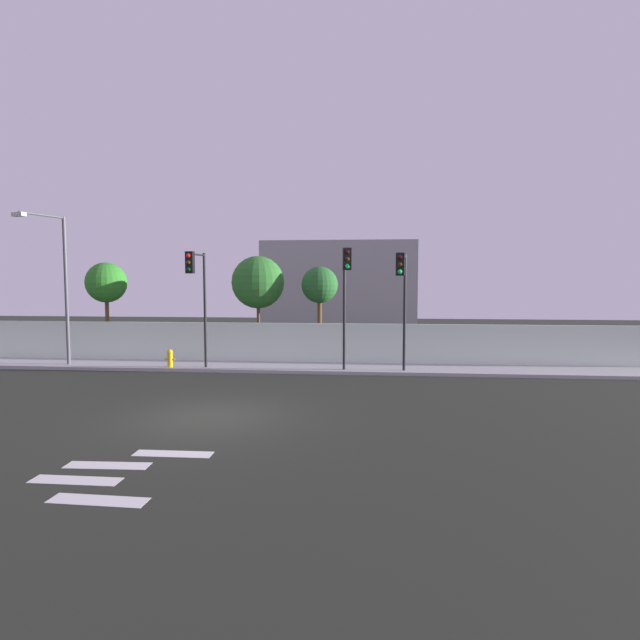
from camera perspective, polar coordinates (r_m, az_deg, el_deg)
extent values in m
plane|color=#252820|center=(15.61, -12.06, -10.32)|extent=(80.00, 80.00, 0.00)
cube|color=#A8A8A8|center=(23.37, -5.97, -5.17)|extent=(36.00, 2.40, 0.15)
cube|color=silver|center=(24.49, -5.39, -2.43)|extent=(36.00, 0.18, 1.80)
cube|color=silver|center=(10.60, -23.17, -17.73)|extent=(1.81, 0.49, 0.01)
cube|color=silver|center=(11.73, -25.24, -15.62)|extent=(1.80, 0.44, 0.01)
cube|color=silver|center=(12.33, -22.30, -14.54)|extent=(1.82, 0.52, 0.01)
cube|color=silver|center=(12.61, -15.83, -13.95)|extent=(1.81, 0.46, 0.01)
cylinder|color=black|center=(22.00, 2.68, 1.13)|extent=(0.12, 0.12, 5.10)
cylinder|color=black|center=(21.55, 2.84, 7.58)|extent=(0.23, 0.90, 0.08)
cube|color=black|center=(21.09, 2.98, 6.70)|extent=(0.37, 0.25, 0.90)
sphere|color=black|center=(20.98, 3.03, 7.45)|extent=(0.18, 0.18, 0.18)
sphere|color=#33260A|center=(20.97, 3.02, 6.69)|extent=(0.18, 0.18, 0.18)
sphere|color=#19F24C|center=(20.96, 3.02, 5.92)|extent=(0.18, 0.18, 0.18)
cylinder|color=black|center=(23.11, -12.51, 1.03)|extent=(0.12, 0.12, 4.97)
cylinder|color=black|center=(22.55, -13.34, 7.01)|extent=(0.28, 1.23, 0.08)
cube|color=black|center=(22.00, -14.09, 6.15)|extent=(0.37, 0.25, 0.90)
sphere|color=red|center=(21.90, -14.26, 6.86)|extent=(0.18, 0.18, 0.18)
sphere|color=#33260A|center=(21.89, -14.24, 6.13)|extent=(0.18, 0.18, 0.18)
sphere|color=black|center=(21.88, -14.23, 5.40)|extent=(0.18, 0.18, 0.18)
cylinder|color=black|center=(22.03, 9.27, 0.79)|extent=(0.12, 0.12, 4.87)
cylinder|color=black|center=(21.38, 9.10, 6.95)|extent=(0.34, 1.26, 0.08)
cube|color=black|center=(20.74, 8.82, 6.07)|extent=(0.37, 0.27, 0.90)
sphere|color=black|center=(20.63, 8.78, 6.83)|extent=(0.18, 0.18, 0.18)
sphere|color=#33260A|center=(20.62, 8.77, 6.06)|extent=(0.18, 0.18, 0.18)
sphere|color=#19F24C|center=(20.61, 8.76, 5.28)|extent=(0.18, 0.18, 0.18)
cylinder|color=#4C4C51|center=(25.99, -26.08, 2.86)|extent=(0.16, 0.16, 6.62)
cylinder|color=#4C4C51|center=(25.44, -28.20, 10.12)|extent=(0.74, 2.11, 0.10)
cube|color=beige|center=(24.75, -30.17, 9.99)|extent=(0.64, 0.41, 0.16)
cylinder|color=gold|center=(23.73, -16.13, -4.23)|extent=(0.24, 0.24, 0.62)
sphere|color=gold|center=(23.68, -16.15, -3.40)|extent=(0.26, 0.26, 0.26)
cylinder|color=gold|center=(23.79, -16.52, -4.15)|extent=(0.10, 0.09, 0.09)
cylinder|color=gold|center=(23.67, -15.75, -4.17)|extent=(0.10, 0.09, 0.09)
cylinder|color=brown|center=(28.82, -22.30, -0.55)|extent=(0.19, 0.19, 3.27)
sphere|color=#2B7B23|center=(28.73, -22.42, 3.83)|extent=(2.05, 2.05, 2.05)
cylinder|color=brown|center=(26.10, -6.78, -0.88)|extent=(0.16, 0.16, 3.13)
sphere|color=#2A6A27|center=(25.99, -6.83, 4.14)|extent=(2.61, 2.61, 2.61)
cylinder|color=brown|center=(25.62, -0.04, -0.84)|extent=(0.21, 0.21, 3.23)
sphere|color=#246127|center=(25.51, -0.04, 3.89)|extent=(1.80, 1.80, 1.80)
cube|color=#9D9D9D|center=(37.95, 2.20, 3.43)|extent=(10.69, 6.00, 6.66)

